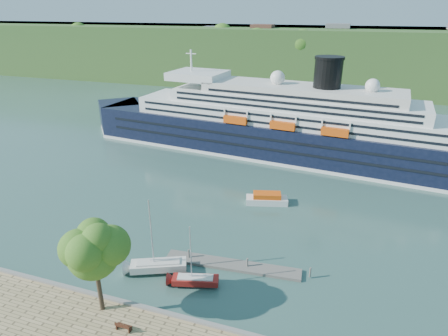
% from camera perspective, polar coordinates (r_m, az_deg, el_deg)
% --- Properties ---
extents(ground, '(400.00, 400.00, 0.00)m').
position_cam_1_polar(ground, '(45.55, -9.90, -21.49)').
color(ground, '#2A4B44').
rests_on(ground, ground).
extents(far_hillside, '(400.00, 50.00, 24.00)m').
position_cam_1_polar(far_hillside, '(174.82, 13.17, 16.19)').
color(far_hillside, '#2B5522').
rests_on(far_hillside, ground).
extents(quay_coping, '(220.00, 0.50, 0.30)m').
position_cam_1_polar(quay_coping, '(44.63, -10.13, -20.61)').
color(quay_coping, slate).
rests_on(quay_coping, promenade).
extents(cruise_ship, '(102.53, 24.91, 22.81)m').
position_cam_1_polar(cruise_ship, '(86.17, 7.93, 9.34)').
color(cruise_ship, black).
rests_on(cruise_ship, ground).
extents(park_bench, '(1.79, 0.75, 1.14)m').
position_cam_1_polar(park_bench, '(43.22, -15.05, -22.19)').
color(park_bench, '#4B2415').
rests_on(park_bench, promenade).
extents(promenade_tree, '(7.27, 7.27, 12.04)m').
position_cam_1_polar(promenade_tree, '(42.70, -19.01, -13.74)').
color(promenade_tree, '#2B5B18').
rests_on(promenade_tree, promenade).
extents(floating_pontoon, '(18.35, 3.69, 0.41)m').
position_cam_1_polar(floating_pontoon, '(51.58, 1.27, -14.56)').
color(floating_pontoon, slate).
rests_on(floating_pontoon, ground).
extents(sailboat_white_near, '(8.12, 5.18, 10.21)m').
position_cam_1_polar(sailboat_white_near, '(48.48, -10.27, -10.61)').
color(sailboat_white_near, silver).
rests_on(sailboat_white_near, ground).
extents(sailboat_red, '(6.56, 3.36, 8.16)m').
position_cam_1_polar(sailboat_red, '(46.35, -4.50, -13.59)').
color(sailboat_red, maroon).
rests_on(sailboat_red, ground).
extents(tender_launch, '(7.70, 4.29, 2.02)m').
position_cam_1_polar(tender_launch, '(66.32, 6.55, -4.58)').
color(tender_launch, '#DE4E0D').
rests_on(tender_launch, ground).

